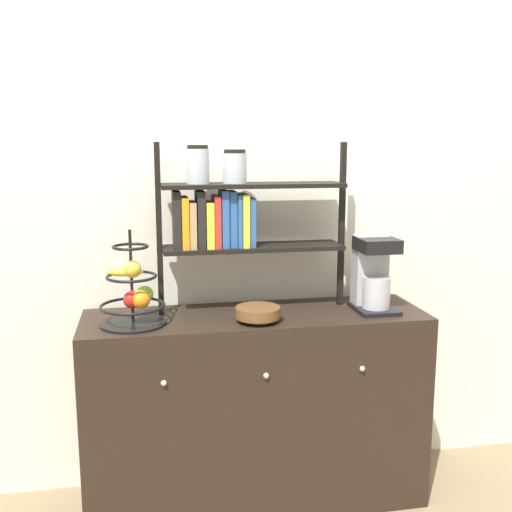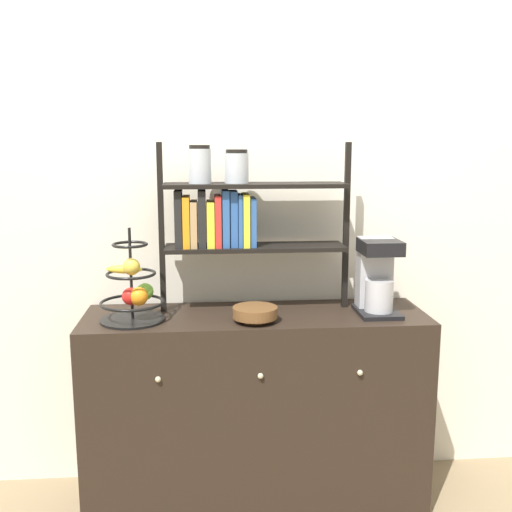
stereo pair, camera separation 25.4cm
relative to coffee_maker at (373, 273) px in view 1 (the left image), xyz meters
The scene contains 6 objects.
wall_back 0.65m from the coffee_maker, 152.01° to the left, with size 7.00×0.05×2.60m, color silver.
sideboard 0.80m from the coffee_maker, behind, with size 1.49×0.46×0.87m.
coffee_maker is the anchor object (origin of this frame).
fruit_stand 1.04m from the coffee_maker, behind, with size 0.27×0.27×0.39m.
wooden_bowl 0.56m from the coffee_maker, 169.82° to the right, with size 0.19×0.19×0.06m.
shelf_hutch 0.70m from the coffee_maker, behind, with size 0.84×0.20×0.74m.
Camera 1 is at (-0.47, -2.24, 1.60)m, focal length 42.00 mm.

